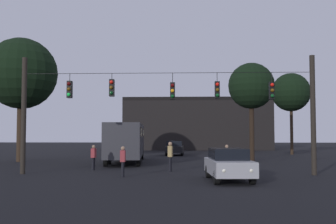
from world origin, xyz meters
TOP-DOWN VIEW (x-y plane):
  - ground_plane at (0.00, 24.50)m, footprint 168.00×168.00m
  - overhead_signal_span at (0.03, 14.60)m, footprint 16.23×0.44m
  - city_bus at (-3.60, 24.38)m, footprint 3.31×11.16m
  - car_near_right at (3.07, 11.69)m, footprint 2.09×4.43m
  - car_far_left at (-0.05, 35.59)m, footprint 1.90×4.37m
  - pedestrian_crossing_left at (0.15, 16.42)m, footprint 0.30×0.39m
  - pedestrian_crossing_center at (-2.18, 13.23)m, footprint 0.24×0.36m
  - pedestrian_crossing_right at (-4.60, 17.22)m, footprint 0.28×0.39m
  - pedestrian_near_bus at (3.62, 17.77)m, footprint 0.35×0.42m
  - corner_building at (2.84, 53.25)m, footprint 21.10×8.39m
  - tree_left_silhouette at (-12.28, 24.71)m, footprint 5.78×5.78m
  - tree_behind_building at (12.81, 37.76)m, footprint 4.25×4.25m
  - tree_right_far at (6.53, 25.99)m, footprint 3.80×3.80m

SIDE VIEW (x-z plane):
  - ground_plane at x=0.00m, z-range 0.00..0.00m
  - car_near_right at x=3.07m, z-range 0.04..1.56m
  - car_far_left at x=-0.05m, z-range 0.04..1.56m
  - pedestrian_crossing_right at x=-4.60m, z-range 0.09..1.63m
  - pedestrian_near_bus at x=3.62m, z-range 0.09..1.65m
  - pedestrian_crossing_center at x=-2.18m, z-range 0.10..1.67m
  - pedestrian_crossing_left at x=0.15m, z-range 0.12..1.87m
  - city_bus at x=-3.60m, z-range 0.37..3.37m
  - overhead_signal_span at x=0.03m, z-range 0.48..6.99m
  - corner_building at x=2.84m, z-range 0.00..7.49m
  - tree_right_far at x=6.53m, z-range 2.10..10.22m
  - tree_behind_building at x=12.81m, z-range 2.35..11.36m
  - tree_left_silhouette at x=-12.28m, z-range 2.10..12.16m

